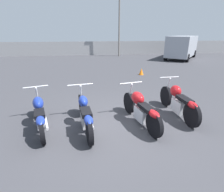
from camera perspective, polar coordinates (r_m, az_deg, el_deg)
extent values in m
plane|color=#38383D|center=(4.88, 0.92, -9.33)|extent=(60.00, 60.00, 0.00)
cube|color=gray|center=(20.20, -6.63, 15.19)|extent=(40.00, 0.04, 1.47)
cylinder|color=slate|center=(19.20, 2.37, 22.04)|extent=(0.16, 0.16, 6.15)
cylinder|color=black|center=(5.69, -22.77, -3.20)|extent=(0.26, 0.60, 0.60)
cylinder|color=black|center=(4.30, -21.91, -10.65)|extent=(0.26, 0.60, 0.60)
cube|color=silver|center=(4.93, -22.31, -7.09)|extent=(0.34, 0.58, 0.33)
ellipsoid|color=navy|center=(5.03, -22.99, -2.14)|extent=(0.41, 0.60, 0.32)
cube|color=black|center=(4.58, -22.61, -5.35)|extent=(0.36, 0.51, 0.10)
ellipsoid|color=navy|center=(4.24, -22.36, -7.53)|extent=(0.31, 0.48, 0.16)
cylinder|color=silver|center=(5.39, -23.64, 2.78)|extent=(0.64, 0.21, 0.04)
cylinder|color=silver|center=(5.53, -23.19, -0.29)|extent=(0.11, 0.25, 0.63)
cylinder|color=silver|center=(4.82, -20.70, -8.30)|extent=(0.25, 0.66, 0.07)
cylinder|color=black|center=(5.41, -10.00, -2.85)|extent=(0.18, 0.64, 0.63)
cylinder|color=black|center=(4.00, -7.39, -11.39)|extent=(0.18, 0.64, 0.63)
cube|color=silver|center=(4.63, -8.75, -7.26)|extent=(0.27, 0.59, 0.35)
ellipsoid|color=navy|center=(4.72, -9.43, -1.72)|extent=(0.31, 0.50, 0.29)
cube|color=black|center=(4.26, -8.48, -5.21)|extent=(0.30, 0.53, 0.10)
ellipsoid|color=navy|center=(3.92, -7.67, -7.86)|extent=(0.26, 0.46, 0.16)
cylinder|color=silver|center=(5.09, -10.32, 3.66)|extent=(0.71, 0.13, 0.04)
cylinder|color=silver|center=(5.24, -10.15, 0.31)|extent=(0.08, 0.26, 0.65)
cylinder|color=silver|center=(4.54, -6.92, -8.69)|extent=(0.15, 0.60, 0.07)
cylinder|color=black|center=(5.49, 5.56, -2.22)|extent=(0.22, 0.65, 0.64)
cylinder|color=black|center=(4.34, 13.61, -9.06)|extent=(0.22, 0.65, 0.64)
cube|color=silver|center=(4.85, 9.47, -5.94)|extent=(0.29, 0.55, 0.35)
ellipsoid|color=#AD1419|center=(4.90, 8.37, -0.67)|extent=(0.39, 0.57, 0.34)
cube|color=black|center=(4.53, 11.16, -3.77)|extent=(0.34, 0.58, 0.10)
ellipsoid|color=#AD1419|center=(4.26, 13.53, -5.74)|extent=(0.28, 0.47, 0.16)
cylinder|color=silver|center=(5.19, 6.26, 4.27)|extent=(0.70, 0.17, 0.04)
cylinder|color=silver|center=(5.33, 5.90, 0.94)|extent=(0.10, 0.26, 0.65)
cylinder|color=silver|center=(4.82, 11.51, -7.10)|extent=(0.19, 0.64, 0.07)
cylinder|color=black|center=(6.26, 17.17, -0.04)|extent=(0.12, 0.68, 0.67)
cylinder|color=black|center=(5.10, 24.62, -5.68)|extent=(0.12, 0.68, 0.67)
cube|color=silver|center=(5.61, 20.83, -3.17)|extent=(0.22, 0.54, 0.37)
ellipsoid|color=#AD1419|center=(5.68, 20.07, 1.56)|extent=(0.30, 0.43, 0.34)
cube|color=black|center=(5.30, 22.60, -1.03)|extent=(0.26, 0.60, 0.10)
ellipsoid|color=#AD1419|center=(5.03, 24.75, -2.67)|extent=(0.21, 0.45, 0.16)
cylinder|color=silver|center=(5.99, 18.26, 5.83)|extent=(0.64, 0.06, 0.04)
cylinder|color=silver|center=(6.12, 17.70, 2.83)|extent=(0.06, 0.26, 0.67)
cylinder|color=silver|center=(5.59, 22.57, -4.28)|extent=(0.09, 0.61, 0.07)
cube|color=#999EA8|center=(18.45, 21.92, 14.89)|extent=(4.69, 5.04, 1.80)
cube|color=black|center=(20.85, 23.43, 16.26)|extent=(1.35, 1.15, 0.54)
cylinder|color=black|center=(20.54, 20.09, 13.14)|extent=(0.62, 0.68, 0.70)
cylinder|color=black|center=(20.23, 25.27, 12.38)|extent=(0.62, 0.68, 0.70)
cylinder|color=black|center=(16.90, 17.18, 12.22)|extent=(0.62, 0.68, 0.70)
cylinder|color=black|center=(16.52, 23.44, 11.32)|extent=(0.62, 0.68, 0.70)
cone|color=orange|center=(10.69, 9.54, 7.87)|extent=(0.27, 0.27, 0.38)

